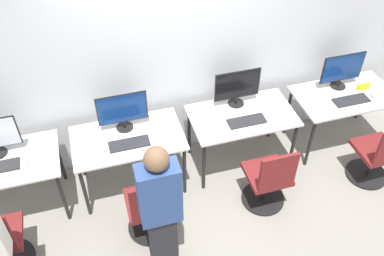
# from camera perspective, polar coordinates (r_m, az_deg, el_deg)

# --- Properties ---
(ground_plane) EXTENTS (20.00, 20.00, 0.00)m
(ground_plane) POSITION_cam_1_polar(r_m,az_deg,el_deg) (4.95, 0.46, -8.61)
(ground_plane) COLOR gray
(wall_back) EXTENTS (12.00, 0.05, 2.80)m
(wall_back) POSITION_cam_1_polar(r_m,az_deg,el_deg) (4.60, -2.41, 10.25)
(wall_back) COLOR silver
(wall_back) RESTS_ON ground_plane
(desk_far_left) EXTENTS (1.18, 0.69, 0.73)m
(desk_far_left) POSITION_cam_1_polar(r_m,az_deg,el_deg) (4.72, -24.18, -4.93)
(desk_far_left) COLOR silver
(desk_far_left) RESTS_ON ground_plane
(mouse_far_left) EXTENTS (0.06, 0.09, 0.03)m
(mouse_far_left) POSITION_cam_1_polar(r_m,az_deg,el_deg) (4.56, -21.27, -4.09)
(mouse_far_left) COLOR silver
(mouse_far_left) RESTS_ON desk_far_left
(office_chair_far_left) EXTENTS (0.48, 0.48, 0.90)m
(office_chair_far_left) POSITION_cam_1_polar(r_m,az_deg,el_deg) (4.49, -24.23, -14.03)
(office_chair_far_left) COLOR black
(office_chair_far_left) RESTS_ON ground_plane
(desk_left) EXTENTS (1.18, 0.69, 0.73)m
(desk_left) POSITION_cam_1_polar(r_m,az_deg,el_deg) (4.62, -8.50, -1.96)
(desk_left) COLOR silver
(desk_left) RESTS_ON ground_plane
(monitor_left) EXTENTS (0.53, 0.19, 0.45)m
(monitor_left) POSITION_cam_1_polar(r_m,az_deg,el_deg) (4.52, -9.26, 2.30)
(monitor_left) COLOR black
(monitor_left) RESTS_ON desk_left
(keyboard_left) EXTENTS (0.42, 0.16, 0.02)m
(keyboard_left) POSITION_cam_1_polar(r_m,az_deg,el_deg) (4.48, -8.36, -2.10)
(keyboard_left) COLOR #262628
(keyboard_left) RESTS_ON desk_left
(mouse_left) EXTENTS (0.06, 0.09, 0.03)m
(mouse_left) POSITION_cam_1_polar(r_m,az_deg,el_deg) (4.49, -5.01, -1.41)
(mouse_left) COLOR silver
(mouse_left) RESTS_ON desk_left
(office_chair_left) EXTENTS (0.48, 0.48, 0.90)m
(office_chair_left) POSITION_cam_1_polar(r_m,az_deg,el_deg) (4.37, -5.65, -10.83)
(office_chair_left) COLOR black
(office_chair_left) RESTS_ON ground_plane
(person_left) EXTENTS (0.36, 0.21, 1.57)m
(person_left) POSITION_cam_1_polar(r_m,az_deg,el_deg) (3.77, -4.25, -10.59)
(person_left) COLOR #232328
(person_left) RESTS_ON ground_plane
(desk_right) EXTENTS (1.18, 0.69, 0.73)m
(desk_right) POSITION_cam_1_polar(r_m,az_deg,el_deg) (4.87, 6.67, 1.05)
(desk_right) COLOR silver
(desk_right) RESTS_ON ground_plane
(monitor_right) EXTENTS (0.53, 0.19, 0.45)m
(monitor_right) POSITION_cam_1_polar(r_m,az_deg,el_deg) (4.81, 6.06, 5.48)
(monitor_right) COLOR black
(monitor_right) RESTS_ON desk_right
(keyboard_right) EXTENTS (0.42, 0.16, 0.02)m
(keyboard_right) POSITION_cam_1_polar(r_m,az_deg,el_deg) (4.72, 7.29, 0.92)
(keyboard_right) COLOR #262628
(keyboard_right) RESTS_ON desk_right
(mouse_right) EXTENTS (0.06, 0.09, 0.03)m
(mouse_right) POSITION_cam_1_polar(r_m,az_deg,el_deg) (4.83, 10.12, 1.74)
(mouse_right) COLOR silver
(mouse_right) RESTS_ON desk_right
(office_chair_right) EXTENTS (0.48, 0.48, 0.90)m
(office_chair_right) POSITION_cam_1_polar(r_m,az_deg,el_deg) (4.65, 10.14, -7.02)
(office_chair_right) COLOR black
(office_chair_right) RESTS_ON ground_plane
(desk_far_right) EXTENTS (1.18, 0.69, 0.73)m
(desk_far_right) POSITION_cam_1_polar(r_m,az_deg,el_deg) (5.42, 19.55, 3.56)
(desk_far_right) COLOR silver
(desk_far_right) RESTS_ON ground_plane
(monitor_far_right) EXTENTS (0.53, 0.19, 0.45)m
(monitor_far_right) POSITION_cam_1_polar(r_m,az_deg,el_deg) (5.35, 19.39, 7.33)
(monitor_far_right) COLOR black
(monitor_far_right) RESTS_ON desk_far_right
(keyboard_far_right) EXTENTS (0.42, 0.16, 0.02)m
(keyboard_far_right) POSITION_cam_1_polar(r_m,az_deg,el_deg) (5.30, 20.45, 3.48)
(keyboard_far_right) COLOR #262628
(keyboard_far_right) RESTS_ON desk_far_right
(mouse_far_right) EXTENTS (0.06, 0.09, 0.03)m
(mouse_far_right) POSITION_cam_1_polar(r_m,az_deg,el_deg) (5.47, 23.01, 4.09)
(mouse_far_right) COLOR silver
(mouse_far_right) RESTS_ON desk_far_right
(office_chair_far_right) EXTENTS (0.48, 0.48, 0.90)m
(office_chair_far_right) POSITION_cam_1_polar(r_m,az_deg,el_deg) (5.25, 23.46, -3.54)
(office_chair_far_right) COLOR black
(office_chair_far_right) RESTS_ON ground_plane
(placard_far_right) EXTENTS (0.16, 0.03, 0.08)m
(placard_far_right) POSITION_cam_1_polar(r_m,az_deg,el_deg) (5.52, 21.90, 5.16)
(placard_far_right) COLOR yellow
(placard_far_right) RESTS_ON desk_far_right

